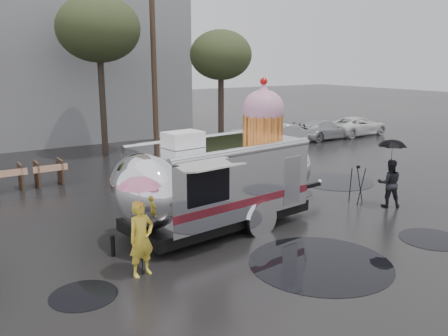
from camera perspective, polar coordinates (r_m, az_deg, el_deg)
ground at (r=13.16m, az=8.43°, el=-8.99°), size 120.00×120.00×0.00m
puddles at (r=14.98m, az=11.77°, el=-6.35°), size 13.77×8.69×0.01m
utility_pole at (r=25.42m, az=-8.44°, el=12.24°), size 1.60×0.28×9.00m
tree_mid at (r=25.46m, az=-14.87°, el=15.84°), size 4.20×4.20×8.03m
tree_right at (r=26.23m, az=-0.37°, el=13.35°), size 3.36×3.36×6.42m
barricade_row at (r=19.71m, az=-24.55°, el=-1.02°), size 4.30×0.80×1.00m
parked_cars at (r=29.33m, az=10.29°, el=4.61°), size 13.20×1.90×1.50m
airstream_trailer at (r=13.89m, az=-0.35°, el=-0.92°), size 8.20×3.68×4.43m
person_left at (r=11.10m, az=-9.91°, el=-8.38°), size 0.71×0.54×1.78m
umbrella_pink at (r=10.76m, az=-10.13°, el=-3.03°), size 1.22×1.22×2.38m
person_right at (r=16.90m, az=19.28°, el=-1.74°), size 0.87×0.82×1.62m
umbrella_black at (r=16.66m, az=19.57°, el=2.03°), size 1.15×1.15×2.34m
tripod at (r=16.99m, az=15.75°, el=-1.57°), size 0.55×0.53×1.34m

